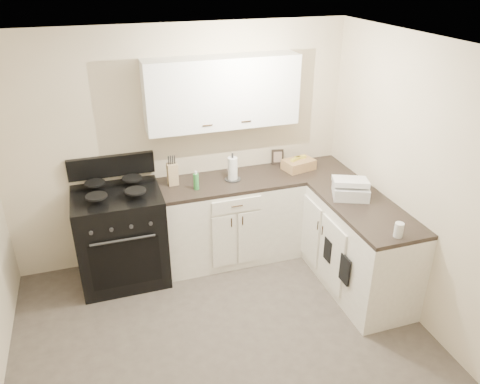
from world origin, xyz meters
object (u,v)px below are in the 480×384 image
object	(u,v)px
countertop_grill	(350,190)
wicker_basket	(299,165)
paper_towel	(233,169)
stove	(122,239)
knife_block	(173,174)

from	to	relation	value
countertop_grill	wicker_basket	bearing A→B (deg)	129.10
paper_towel	stove	bearing A→B (deg)	-178.48
knife_block	paper_towel	xyz separation A→B (m)	(0.62, -0.08, 0.01)
stove	countertop_grill	xyz separation A→B (m)	(2.19, -0.69, 0.54)
stove	wicker_basket	distance (m)	2.05
stove	countertop_grill	bearing A→B (deg)	-17.44
stove	wicker_basket	size ratio (longest dim) A/B	3.14
paper_towel	wicker_basket	size ratio (longest dim) A/B	0.75
knife_block	countertop_grill	bearing A→B (deg)	-29.41
stove	wicker_basket	bearing A→B (deg)	1.97
stove	knife_block	size ratio (longest dim) A/B	4.58
paper_towel	countertop_grill	world-z (taller)	paper_towel
wicker_basket	paper_towel	bearing A→B (deg)	-177.33
knife_block	paper_towel	bearing A→B (deg)	-10.38
knife_block	paper_towel	distance (m)	0.62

